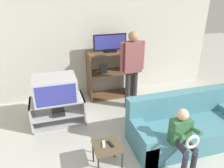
{
  "coord_description": "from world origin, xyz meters",
  "views": [
    {
      "loc": [
        -0.94,
        -1.5,
        2.5
      ],
      "look_at": [
        0.1,
        1.91,
        0.9
      ],
      "focal_mm": 35.0,
      "sensor_mm": 36.0,
      "label": 1
    }
  ],
  "objects_px": {
    "media_shelf": "(110,74)",
    "television_main": "(55,89)",
    "person_standing_adult": "(132,63)",
    "snack_table": "(107,149)",
    "remote_control_black": "(111,144)",
    "couch": "(186,127)",
    "television_flat": "(110,43)",
    "remote_control_white": "(104,144)",
    "person_seated_child": "(183,136)",
    "tv_stand": "(58,111)"
  },
  "relations": [
    {
      "from": "television_main",
      "to": "remote_control_black",
      "type": "distance_m",
      "value": 1.58
    },
    {
      "from": "television_main",
      "to": "remote_control_white",
      "type": "distance_m",
      "value": 1.52
    },
    {
      "from": "person_standing_adult",
      "to": "television_flat",
      "type": "bearing_deg",
      "value": 114.8
    },
    {
      "from": "tv_stand",
      "to": "television_flat",
      "type": "distance_m",
      "value": 1.88
    },
    {
      "from": "snack_table",
      "to": "person_standing_adult",
      "type": "relative_size",
      "value": 0.24
    },
    {
      "from": "tv_stand",
      "to": "remote_control_black",
      "type": "xyz_separation_m",
      "value": [
        0.65,
        -1.4,
        0.15
      ]
    },
    {
      "from": "snack_table",
      "to": "person_standing_adult",
      "type": "xyz_separation_m",
      "value": [
        1.01,
        1.61,
        0.69
      ]
    },
    {
      "from": "media_shelf",
      "to": "television_flat",
      "type": "bearing_deg",
      "value": -98.21
    },
    {
      "from": "television_flat",
      "to": "remote_control_black",
      "type": "distance_m",
      "value": 2.49
    },
    {
      "from": "television_main",
      "to": "person_seated_child",
      "type": "xyz_separation_m",
      "value": [
        1.66,
        -1.68,
        -0.21
      ]
    },
    {
      "from": "media_shelf",
      "to": "remote_control_black",
      "type": "distance_m",
      "value": 2.36
    },
    {
      "from": "snack_table",
      "to": "remote_control_black",
      "type": "bearing_deg",
      "value": 13.31
    },
    {
      "from": "television_flat",
      "to": "snack_table",
      "type": "distance_m",
      "value": 2.55
    },
    {
      "from": "television_flat",
      "to": "remote_control_white",
      "type": "distance_m",
      "value": 2.5
    },
    {
      "from": "media_shelf",
      "to": "television_main",
      "type": "bearing_deg",
      "value": -146.81
    },
    {
      "from": "snack_table",
      "to": "person_seated_child",
      "type": "height_order",
      "value": "person_seated_child"
    },
    {
      "from": "television_flat",
      "to": "snack_table",
      "type": "relative_size",
      "value": 1.9
    },
    {
      "from": "television_flat",
      "to": "television_main",
      "type": "bearing_deg",
      "value": -147.58
    },
    {
      "from": "snack_table",
      "to": "couch",
      "type": "xyz_separation_m",
      "value": [
        1.49,
        0.23,
        -0.07
      ]
    },
    {
      "from": "tv_stand",
      "to": "media_shelf",
      "type": "relative_size",
      "value": 0.9
    },
    {
      "from": "television_flat",
      "to": "person_standing_adult",
      "type": "xyz_separation_m",
      "value": [
        0.29,
        -0.64,
        -0.29
      ]
    },
    {
      "from": "media_shelf",
      "to": "person_standing_adult",
      "type": "relative_size",
      "value": 0.67
    },
    {
      "from": "remote_control_black",
      "to": "person_seated_child",
      "type": "height_order",
      "value": "person_seated_child"
    },
    {
      "from": "remote_control_white",
      "to": "remote_control_black",
      "type": "bearing_deg",
      "value": -1.72
    },
    {
      "from": "snack_table",
      "to": "remote_control_black",
      "type": "height_order",
      "value": "remote_control_black"
    },
    {
      "from": "media_shelf",
      "to": "couch",
      "type": "xyz_separation_m",
      "value": [
        0.77,
        -2.04,
        -0.31
      ]
    },
    {
      "from": "media_shelf",
      "to": "snack_table",
      "type": "height_order",
      "value": "media_shelf"
    },
    {
      "from": "television_flat",
      "to": "person_standing_adult",
      "type": "distance_m",
      "value": 0.76
    },
    {
      "from": "tv_stand",
      "to": "remote_control_white",
      "type": "bearing_deg",
      "value": -68.03
    },
    {
      "from": "remote_control_white",
      "to": "person_standing_adult",
      "type": "relative_size",
      "value": 0.09
    },
    {
      "from": "television_flat",
      "to": "person_seated_child",
      "type": "xyz_separation_m",
      "value": [
        0.34,
        -2.51,
        -0.78
      ]
    },
    {
      "from": "person_seated_child",
      "to": "person_standing_adult",
      "type": "bearing_deg",
      "value": 91.51
    },
    {
      "from": "person_seated_child",
      "to": "television_flat",
      "type": "bearing_deg",
      "value": 97.77
    },
    {
      "from": "tv_stand",
      "to": "person_seated_child",
      "type": "distance_m",
      "value": 2.38
    },
    {
      "from": "remote_control_white",
      "to": "couch",
      "type": "xyz_separation_m",
      "value": [
        1.53,
        0.19,
        -0.14
      ]
    },
    {
      "from": "person_seated_child",
      "to": "remote_control_white",
      "type": "bearing_deg",
      "value": 164.19
    },
    {
      "from": "tv_stand",
      "to": "media_shelf",
      "type": "xyz_separation_m",
      "value": [
        1.31,
        0.85,
        0.32
      ]
    },
    {
      "from": "media_shelf",
      "to": "person_seated_child",
      "type": "bearing_deg",
      "value": -82.4
    },
    {
      "from": "remote_control_white",
      "to": "person_seated_child",
      "type": "distance_m",
      "value": 1.15
    },
    {
      "from": "couch",
      "to": "person_seated_child",
      "type": "xyz_separation_m",
      "value": [
        -0.43,
        -0.5,
        0.27
      ]
    },
    {
      "from": "couch",
      "to": "television_main",
      "type": "bearing_deg",
      "value": 150.64
    },
    {
      "from": "television_flat",
      "to": "remote_control_white",
      "type": "height_order",
      "value": "television_flat"
    },
    {
      "from": "remote_control_black",
      "to": "couch",
      "type": "bearing_deg",
      "value": -7.83
    },
    {
      "from": "person_standing_adult",
      "to": "snack_table",
      "type": "bearing_deg",
      "value": -122.05
    },
    {
      "from": "television_main",
      "to": "person_standing_adult",
      "type": "xyz_separation_m",
      "value": [
        1.61,
        0.2,
        0.28
      ]
    },
    {
      "from": "couch",
      "to": "tv_stand",
      "type": "bearing_deg",
      "value": 150.31
    },
    {
      "from": "media_shelf",
      "to": "person_standing_adult",
      "type": "xyz_separation_m",
      "value": [
        0.29,
        -0.66,
        0.45
      ]
    },
    {
      "from": "television_flat",
      "to": "remote_control_black",
      "type": "xyz_separation_m",
      "value": [
        -0.66,
        -2.23,
        -0.91
      ]
    },
    {
      "from": "tv_stand",
      "to": "television_main",
      "type": "height_order",
      "value": "television_main"
    },
    {
      "from": "tv_stand",
      "to": "couch",
      "type": "relative_size",
      "value": 0.51
    }
  ]
}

